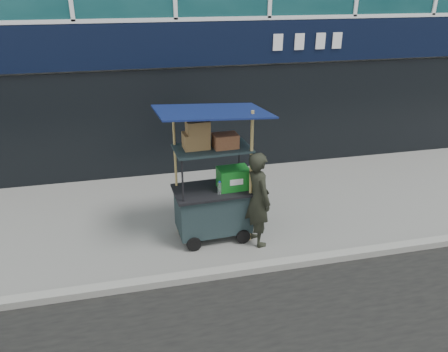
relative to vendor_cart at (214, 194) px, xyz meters
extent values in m
plane|color=slate|center=(-0.16, -0.97, -0.83)|extent=(80.00, 80.00, 0.00)
cube|color=gray|center=(-0.16, -1.17, -0.77)|extent=(80.00, 0.18, 0.12)
cube|color=black|center=(-0.16, 2.89, 2.07)|extent=(15.68, 0.06, 0.90)
cube|color=black|center=(-0.16, 2.93, 0.37)|extent=(15.68, 0.04, 2.40)
cube|color=black|center=(-0.02, 0.01, -0.31)|extent=(1.27, 0.78, 0.72)
cylinder|color=black|center=(-0.43, -0.40, -0.70)|extent=(0.25, 0.06, 0.25)
cylinder|color=black|center=(0.43, -0.35, -0.70)|extent=(0.25, 0.06, 0.25)
cube|color=black|center=(-0.02, 0.01, 0.07)|extent=(1.35, 0.87, 0.04)
cylinder|color=black|center=(-0.57, -0.33, 0.43)|extent=(0.03, 0.03, 0.77)
cylinder|color=black|center=(0.56, -0.27, 0.43)|extent=(0.03, 0.03, 0.77)
cylinder|color=black|center=(-0.60, 0.28, 0.43)|extent=(0.03, 0.03, 0.77)
cylinder|color=black|center=(0.53, 0.34, 0.43)|extent=(0.03, 0.03, 0.77)
cube|color=black|center=(-0.02, 0.01, 0.81)|extent=(1.27, 0.78, 0.03)
cylinder|color=#9D8547|center=(0.56, -0.27, 0.33)|extent=(0.05, 0.05, 2.31)
cylinder|color=#9D8547|center=(-0.60, 0.28, 0.28)|extent=(0.04, 0.04, 2.21)
cube|color=#0D1F4C|center=(-0.02, 0.01, 1.43)|extent=(1.81, 1.32, 0.20)
cube|color=#106B19|center=(0.33, -0.03, 0.27)|extent=(0.53, 0.38, 0.36)
cylinder|color=silver|center=(0.05, -0.20, 0.19)|extent=(0.07, 0.07, 0.21)
cylinder|color=#1A33C3|center=(0.05, -0.20, 0.30)|extent=(0.03, 0.03, 0.02)
cube|color=olive|center=(-0.28, 0.04, 0.96)|extent=(0.43, 0.33, 0.26)
cube|color=olive|center=(0.19, -0.04, 0.94)|extent=(0.40, 0.31, 0.23)
cube|color=olive|center=(-0.25, 0.02, 1.19)|extent=(0.37, 0.28, 0.21)
imported|color=black|center=(0.67, -0.36, 0.00)|extent=(0.53, 0.68, 1.65)
camera|label=1|loc=(-1.33, -6.49, 3.28)|focal=35.00mm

